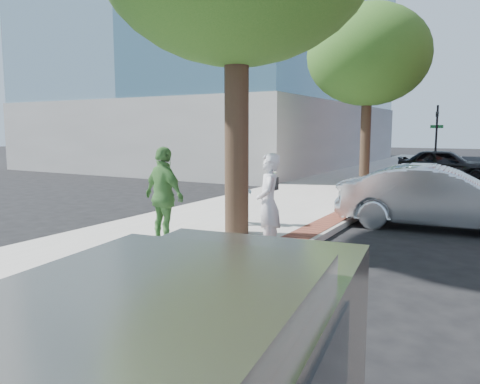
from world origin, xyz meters
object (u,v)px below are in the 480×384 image
Objects in this scene: person_officer at (238,188)px; bg_car at (445,164)px; person_green at (164,196)px; person_gray at (268,203)px; parking_meter at (272,196)px; sedan_silver at (438,198)px.

person_officer reaches higher than bg_car.
person_officer is 2.66m from person_green.
person_gray is 2.08m from person_green.
person_gray is 2.86m from person_officer.
person_green is 18.00m from bg_car.
person_gray is at bearing -149.75° from person_green.
bg_car is (1.14, 17.21, -0.32)m from person_gray.
parking_meter is at bearing 174.55° from bg_car.
person_green is at bearing 168.22° from bg_car.
sedan_silver is 12.70m from bg_car.
person_officer is 4.90m from sedan_silver.
parking_meter is 0.31× the size of sedan_silver.
parking_meter is 0.18m from person_gray.
person_officer is at bearing 133.15° from parking_meter.
sedan_silver is (2.37, 4.57, -0.30)m from person_gray.
person_gray is 0.39× the size of sedan_silver.
person_officer is (-1.89, 2.02, -0.20)m from parking_meter.
bg_car is at bearing -43.40° from person_officer.
person_green is (-0.14, -2.66, 0.12)m from person_officer.
person_gray is at bearing -94.93° from parking_meter.
person_green is at bearing -162.63° from parking_meter.
parking_meter is 0.76× the size of person_green.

